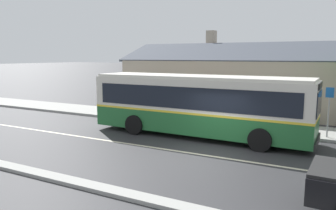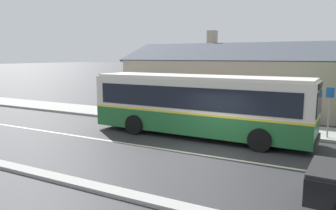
# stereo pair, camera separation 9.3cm
# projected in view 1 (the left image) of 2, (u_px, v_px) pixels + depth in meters

# --- Properties ---
(ground_plane) EXTENTS (300.00, 300.00, 0.00)m
(ground_plane) POSITION_uv_depth(u_px,v_px,m) (206.00, 155.00, 13.28)
(ground_plane) COLOR #2D2D30
(sidewalk_far) EXTENTS (60.00, 3.00, 0.15)m
(sidewalk_far) POSITION_uv_depth(u_px,v_px,m) (244.00, 126.00, 18.52)
(sidewalk_far) COLOR #9E9E99
(sidewalk_far) RESTS_ON ground
(curb_near) EXTENTS (60.00, 0.50, 0.12)m
(curb_near) POSITION_uv_depth(u_px,v_px,m) (144.00, 199.00, 9.12)
(curb_near) COLOR #9E9E99
(curb_near) RESTS_ON ground
(lane_divider_stripe) EXTENTS (60.00, 0.16, 0.01)m
(lane_divider_stripe) POSITION_uv_depth(u_px,v_px,m) (206.00, 155.00, 13.28)
(lane_divider_stripe) COLOR beige
(lane_divider_stripe) RESTS_ON ground
(community_building) EXTENTS (24.80, 8.16, 6.04)m
(community_building) POSITION_uv_depth(u_px,v_px,m) (294.00, 85.00, 23.42)
(community_building) COLOR tan
(community_building) RESTS_ON ground
(transit_bus) EXTENTS (11.05, 2.90, 3.04)m
(transit_bus) POSITION_uv_depth(u_px,v_px,m) (198.00, 104.00, 16.29)
(transit_bus) COLOR #236633
(transit_bus) RESTS_ON ground
(bench_by_building) EXTENTS (1.77, 0.51, 0.94)m
(bench_by_building) POSITION_uv_depth(u_px,v_px,m) (131.00, 109.00, 21.27)
(bench_by_building) COLOR brown
(bench_by_building) RESTS_ON sidewalk_far
(bus_stop_sign) EXTENTS (0.36, 0.07, 2.40)m
(bus_stop_sign) POSITION_uv_depth(u_px,v_px,m) (329.00, 106.00, 15.45)
(bus_stop_sign) COLOR gray
(bus_stop_sign) RESTS_ON sidewalk_far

